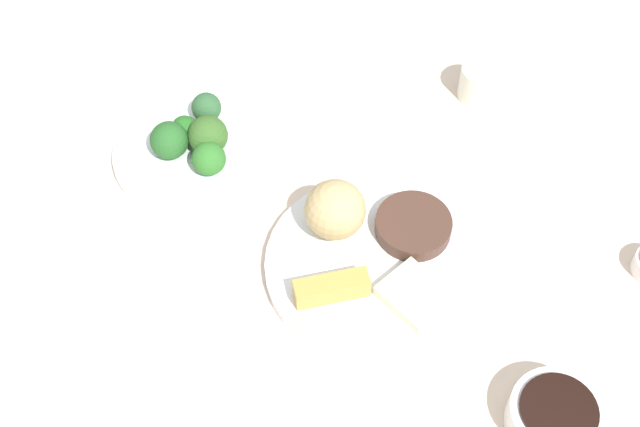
{
  "coord_description": "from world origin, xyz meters",
  "views": [
    {
      "loc": [
        0.11,
        -0.56,
        0.91
      ],
      "look_at": [
        -0.1,
        0.02,
        0.06
      ],
      "focal_mm": 46.82,
      "sensor_mm": 36.0,
      "label": 1
    }
  ],
  "objects_px": {
    "broccoli_plate": "(198,152)",
    "teacup": "(480,82)",
    "main_plate": "(373,265)",
    "soy_sauce_bowl": "(555,418)"
  },
  "relations": [
    {
      "from": "broccoli_plate",
      "to": "teacup",
      "type": "distance_m",
      "value": 0.42
    },
    {
      "from": "soy_sauce_bowl",
      "to": "teacup",
      "type": "xyz_separation_m",
      "value": [
        -0.2,
        0.47,
        0.01
      ]
    },
    {
      "from": "broccoli_plate",
      "to": "teacup",
      "type": "height_order",
      "value": "teacup"
    },
    {
      "from": "soy_sauce_bowl",
      "to": "teacup",
      "type": "relative_size",
      "value": 1.73
    },
    {
      "from": "broccoli_plate",
      "to": "soy_sauce_bowl",
      "type": "bearing_deg",
      "value": -21.98
    },
    {
      "from": "main_plate",
      "to": "teacup",
      "type": "xyz_separation_m",
      "value": [
        0.05,
        0.34,
        0.02
      ]
    },
    {
      "from": "teacup",
      "to": "broccoli_plate",
      "type": "bearing_deg",
      "value": -143.53
    },
    {
      "from": "soy_sauce_bowl",
      "to": "teacup",
      "type": "bearing_deg",
      "value": 113.41
    },
    {
      "from": "main_plate",
      "to": "broccoli_plate",
      "type": "xyz_separation_m",
      "value": [
        -0.29,
        0.09,
        -0.0
      ]
    },
    {
      "from": "broccoli_plate",
      "to": "soy_sauce_bowl",
      "type": "distance_m",
      "value": 0.58
    }
  ]
}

